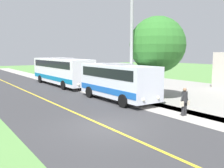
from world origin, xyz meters
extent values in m
plane|color=#548442|center=(0.00, 0.00, 0.00)|extent=(120.00, 120.00, 0.00)
cube|color=#333335|center=(0.00, 0.00, 0.00)|extent=(8.00, 100.00, 0.01)
cube|color=#9E9991|center=(-5.20, 0.00, 0.00)|extent=(2.40, 100.00, 0.01)
cube|color=gold|center=(0.00, 0.00, 0.01)|extent=(0.16, 100.00, 0.00)
cube|color=silver|center=(-4.47, -5.22, 1.53)|extent=(2.33, 7.31, 2.35)
cube|color=blue|center=(-4.47, -5.22, 0.90)|extent=(2.37, 7.17, 0.44)
cube|color=black|center=(-4.47, -5.22, 2.15)|extent=(2.37, 6.58, 0.70)
cube|color=gray|center=(-4.47, -5.22, 2.76)|extent=(1.40, 2.19, 0.12)
cylinder|color=black|center=(-5.63, -2.95, 0.45)|extent=(0.25, 0.90, 0.90)
cylinder|color=black|center=(-3.30, -2.95, 0.45)|extent=(0.25, 0.90, 0.90)
cylinder|color=black|center=(-5.63, -7.49, 0.45)|extent=(0.25, 0.90, 0.90)
cylinder|color=black|center=(-3.30, -7.49, 0.45)|extent=(0.25, 0.90, 0.90)
sphere|color=#F2EACC|center=(-5.11, -1.54, 0.70)|extent=(0.20, 0.20, 0.20)
sphere|color=#F2EACC|center=(-3.82, -1.54, 0.70)|extent=(0.20, 0.20, 0.20)
cube|color=white|center=(-4.54, -16.00, 1.64)|extent=(2.49, 10.93, 2.58)
cube|color=#0C72A5|center=(-4.54, -16.00, 0.90)|extent=(2.53, 10.71, 0.44)
cube|color=black|center=(-4.54, -16.00, 2.38)|extent=(2.53, 9.84, 0.70)
cube|color=gray|center=(-4.54, -16.00, 2.99)|extent=(1.49, 3.28, 0.12)
cylinder|color=black|center=(-5.79, -12.61, 0.45)|extent=(0.25, 0.90, 0.90)
cylinder|color=black|center=(-3.30, -12.61, 0.45)|extent=(0.25, 0.90, 0.90)
cylinder|color=black|center=(-5.79, -19.38, 0.45)|extent=(0.25, 0.90, 0.90)
cylinder|color=black|center=(-3.30, -19.38, 0.45)|extent=(0.25, 0.90, 0.90)
sphere|color=#F2EACC|center=(-5.23, -10.51, 0.70)|extent=(0.20, 0.20, 0.20)
sphere|color=#F2EACC|center=(-3.86, -10.51, 0.70)|extent=(0.20, 0.20, 0.20)
cylinder|color=#262628|center=(-5.03, 0.73, 0.40)|extent=(0.18, 0.18, 0.79)
cylinder|color=#262628|center=(-4.83, 0.73, 0.40)|extent=(0.18, 0.18, 0.79)
cylinder|color=#262628|center=(-4.93, 0.73, 1.11)|extent=(0.34, 0.34, 0.63)
sphere|color=#8C664C|center=(-4.93, 0.73, 1.53)|extent=(0.21, 0.21, 0.21)
cylinder|color=#262628|center=(-5.11, 0.73, 1.14)|extent=(0.27, 0.10, 0.57)
cube|color=beige|center=(-5.19, 0.78, 0.73)|extent=(0.20, 0.12, 0.28)
cylinder|color=#262628|center=(-4.75, 0.73, 1.14)|extent=(0.27, 0.10, 0.57)
cube|color=beige|center=(-4.67, 0.78, 0.73)|extent=(0.20, 0.12, 0.28)
cylinder|color=#9E9EA3|center=(-5.00, -4.25, 4.00)|extent=(0.24, 0.24, 8.00)
cylinder|color=brown|center=(-7.40, -4.05, 1.30)|extent=(0.36, 0.36, 2.61)
sphere|color=#2D6B28|center=(-7.40, -4.05, 4.23)|extent=(4.34, 4.34, 4.34)
camera|label=1|loc=(6.62, 10.11, 3.69)|focal=40.39mm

